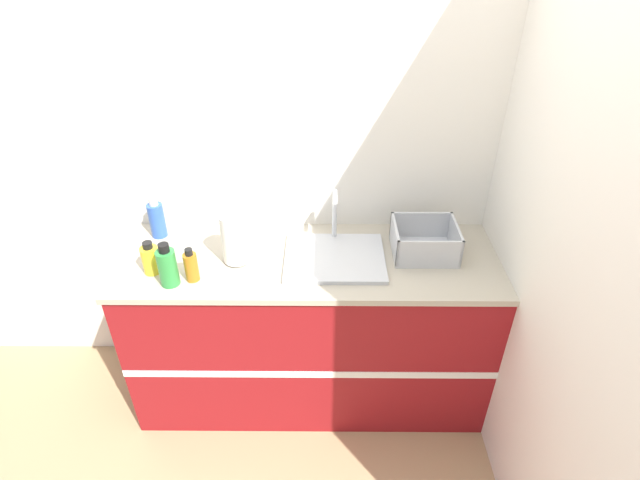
% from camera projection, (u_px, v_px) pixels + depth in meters
% --- Properties ---
extents(ground_plane, '(12.00, 12.00, 0.00)m').
position_uv_depth(ground_plane, '(311.00, 431.00, 2.64)').
color(ground_plane, tan).
extents(wall_back, '(4.20, 0.06, 2.60)m').
position_uv_depth(wall_back, '(311.00, 155.00, 2.45)').
color(wall_back, silver).
rests_on(wall_back, ground_plane).
extents(wall_right, '(0.06, 2.61, 2.60)m').
position_uv_depth(wall_right, '(523.00, 187.00, 2.17)').
color(wall_right, silver).
rests_on(wall_right, ground_plane).
extents(counter_cabinet, '(1.83, 0.63, 0.92)m').
position_uv_depth(counter_cabinet, '(311.00, 328.00, 2.64)').
color(counter_cabinet, maroon).
rests_on(counter_cabinet, ground_plane).
extents(sink, '(0.47, 0.39, 0.29)m').
position_uv_depth(sink, '(335.00, 255.00, 2.37)').
color(sink, silver).
rests_on(sink, counter_cabinet).
extents(paper_towel_roll, '(0.12, 0.12, 0.25)m').
position_uv_depth(paper_towel_roll, '(235.00, 238.00, 2.29)').
color(paper_towel_roll, '#4C4C51').
rests_on(paper_towel_roll, counter_cabinet).
extents(dish_rack, '(0.30, 0.27, 0.15)m').
position_uv_depth(dish_rack, '(424.00, 243.00, 2.39)').
color(dish_rack, '#B7BABF').
rests_on(dish_rack, counter_cabinet).
extents(bottle_amber, '(0.06, 0.06, 0.16)m').
position_uv_depth(bottle_amber, '(191.00, 266.00, 2.21)').
color(bottle_amber, '#B26B19').
rests_on(bottle_amber, counter_cabinet).
extents(bottle_blue, '(0.08, 0.08, 0.22)m').
position_uv_depth(bottle_blue, '(157.00, 219.00, 2.49)').
color(bottle_blue, '#2D56B7').
rests_on(bottle_blue, counter_cabinet).
extents(bottle_yellow, '(0.08, 0.08, 0.16)m').
position_uv_depth(bottle_yellow, '(151.00, 259.00, 2.25)').
color(bottle_yellow, yellow).
rests_on(bottle_yellow, counter_cabinet).
extents(bottle_green, '(0.08, 0.08, 0.21)m').
position_uv_depth(bottle_green, '(168.00, 267.00, 2.17)').
color(bottle_green, '#2D8C3D').
rests_on(bottle_green, counter_cabinet).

